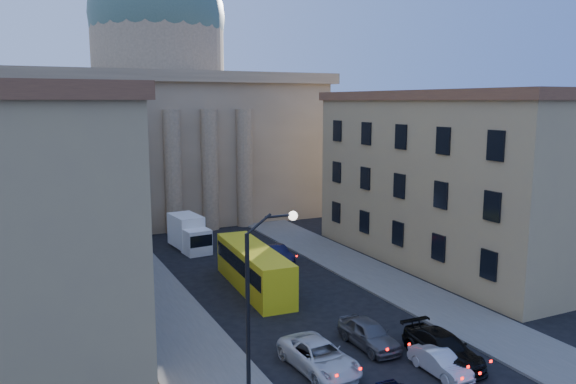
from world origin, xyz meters
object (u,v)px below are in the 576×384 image
city_bus (254,267)px  car_right_near (440,362)px  street_lamp (258,290)px  box_truck (189,234)px

city_bus → car_right_near: bearing=-74.2°
street_lamp → car_right_near: size_ratio=2.36×
car_right_near → box_truck: bearing=98.4°
street_lamp → box_truck: bearing=80.8°
city_bus → box_truck: bearing=98.7°
street_lamp → city_bus: bearing=68.6°
car_right_near → city_bus: bearing=101.6°
street_lamp → box_truck: (4.47, 27.49, -3.78)m
street_lamp → car_right_near: (9.24, -1.94, -4.67)m
city_bus → box_truck: box_truck is taller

